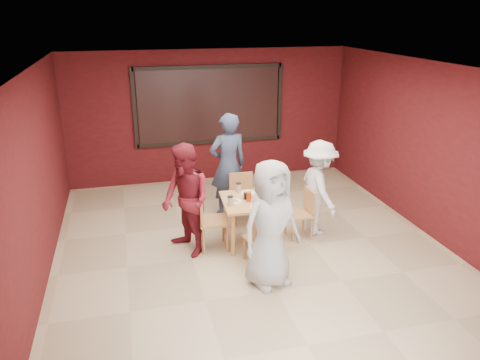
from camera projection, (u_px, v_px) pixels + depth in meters
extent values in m
plane|color=tan|center=(253.00, 251.00, 7.29)|extent=(7.00, 7.00, 0.00)
cube|color=black|center=(210.00, 105.00, 9.87)|extent=(3.00, 0.02, 1.50)
cube|color=tan|center=(253.00, 201.00, 7.33)|extent=(1.01, 1.01, 0.04)
cylinder|color=tan|center=(226.00, 215.00, 7.74)|extent=(0.07, 0.07, 0.70)
cylinder|color=tan|center=(270.00, 211.00, 7.87)|extent=(0.07, 0.07, 0.70)
cylinder|color=tan|center=(233.00, 235.00, 7.05)|extent=(0.07, 0.07, 0.70)
cylinder|color=tan|center=(281.00, 231.00, 7.17)|extent=(0.07, 0.07, 0.70)
cylinder|color=white|center=(258.00, 207.00, 7.05)|extent=(0.24, 0.24, 0.01)
cone|color=#CA8947|center=(258.00, 206.00, 7.05)|extent=(0.22, 0.22, 0.02)
cylinder|color=beige|center=(268.00, 204.00, 6.98)|extent=(0.09, 0.09, 0.14)
cylinder|color=black|center=(268.00, 200.00, 6.95)|extent=(0.09, 0.09, 0.01)
cylinder|color=white|center=(248.00, 193.00, 7.59)|extent=(0.24, 0.24, 0.01)
cone|color=#CA8947|center=(248.00, 192.00, 7.59)|extent=(0.22, 0.22, 0.02)
cylinder|color=beige|center=(239.00, 188.00, 7.62)|extent=(0.09, 0.09, 0.14)
cylinder|color=black|center=(239.00, 183.00, 7.60)|extent=(0.09, 0.09, 0.01)
cylinder|color=white|center=(234.00, 201.00, 7.25)|extent=(0.24, 0.24, 0.01)
cone|color=#CA8947|center=(234.00, 200.00, 7.25)|extent=(0.22, 0.22, 0.02)
cylinder|color=beige|center=(230.00, 201.00, 7.09)|extent=(0.09, 0.09, 0.14)
cylinder|color=black|center=(230.00, 197.00, 7.07)|extent=(0.09, 0.09, 0.01)
cylinder|color=white|center=(271.00, 198.00, 7.39)|extent=(0.24, 0.24, 0.01)
cone|color=#CA8947|center=(271.00, 197.00, 7.39)|extent=(0.22, 0.22, 0.02)
cylinder|color=beige|center=(274.00, 191.00, 7.51)|extent=(0.09, 0.09, 0.14)
cylinder|color=black|center=(274.00, 186.00, 7.48)|extent=(0.09, 0.09, 0.01)
cylinder|color=white|center=(258.00, 197.00, 7.30)|extent=(0.06, 0.06, 0.10)
cylinder|color=white|center=(255.00, 199.00, 7.24)|extent=(0.05, 0.05, 0.08)
cylinder|color=#A32F0B|center=(249.00, 197.00, 7.24)|extent=(0.07, 0.07, 0.15)
cube|color=black|center=(247.00, 196.00, 7.35)|extent=(0.12, 0.07, 0.10)
cube|color=#BF834A|center=(258.00, 239.00, 6.87)|extent=(0.45, 0.45, 0.04)
cylinder|color=#BF834A|center=(262.00, 244.00, 7.13)|extent=(0.03, 0.03, 0.37)
cylinder|color=#BF834A|center=(244.00, 249.00, 7.00)|extent=(0.03, 0.03, 0.37)
cylinder|color=#BF834A|center=(272.00, 253.00, 6.88)|extent=(0.03, 0.03, 0.37)
cylinder|color=#BF834A|center=(254.00, 257.00, 6.75)|extent=(0.03, 0.03, 0.37)
cube|color=#BF834A|center=(264.00, 230.00, 6.65)|extent=(0.37, 0.12, 0.36)
cube|color=#BF834A|center=(243.00, 200.00, 8.16)|extent=(0.43, 0.43, 0.04)
cylinder|color=#BF834A|center=(236.00, 216.00, 8.05)|extent=(0.04, 0.04, 0.41)
cylinder|color=#BF834A|center=(255.00, 214.00, 8.12)|extent=(0.04, 0.04, 0.41)
cylinder|color=#BF834A|center=(232.00, 208.00, 8.36)|extent=(0.04, 0.04, 0.41)
cylinder|color=#BF834A|center=(250.00, 207.00, 8.43)|extent=(0.04, 0.04, 0.41)
cube|color=#BF834A|center=(241.00, 183.00, 8.25)|extent=(0.42, 0.04, 0.40)
cube|color=#BF834A|center=(214.00, 221.00, 7.26)|extent=(0.47, 0.47, 0.04)
cylinder|color=#BF834A|center=(227.00, 239.00, 7.20)|extent=(0.04, 0.04, 0.44)
cylinder|color=#BF834A|center=(223.00, 229.00, 7.54)|extent=(0.04, 0.04, 0.44)
cylinder|color=#BF834A|center=(204.00, 241.00, 7.14)|extent=(0.04, 0.04, 0.44)
cylinder|color=#BF834A|center=(201.00, 231.00, 7.47)|extent=(0.04, 0.04, 0.44)
cube|color=#BF834A|center=(200.00, 207.00, 7.13)|extent=(0.06, 0.45, 0.43)
cube|color=#BF834A|center=(299.00, 214.00, 7.64)|extent=(0.41, 0.41, 0.04)
cylinder|color=#BF834A|center=(286.00, 223.00, 7.81)|extent=(0.03, 0.03, 0.38)
cylinder|color=#BF834A|center=(293.00, 231.00, 7.52)|extent=(0.03, 0.03, 0.38)
cylinder|color=#BF834A|center=(303.00, 221.00, 7.90)|extent=(0.03, 0.03, 0.38)
cylinder|color=#BF834A|center=(311.00, 229.00, 7.61)|extent=(0.03, 0.03, 0.38)
cube|color=#BF834A|center=(310.00, 200.00, 7.61)|extent=(0.05, 0.39, 0.37)
imported|color=#A7A7A7|center=(271.00, 224.00, 6.16)|extent=(1.00, 0.81, 1.77)
imported|color=#313D57|center=(228.00, 165.00, 8.33)|extent=(0.74, 0.55, 1.88)
imported|color=maroon|center=(186.00, 201.00, 6.99)|extent=(0.92, 1.02, 1.73)
imported|color=silver|center=(319.00, 188.00, 7.67)|extent=(0.62, 1.04, 1.59)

